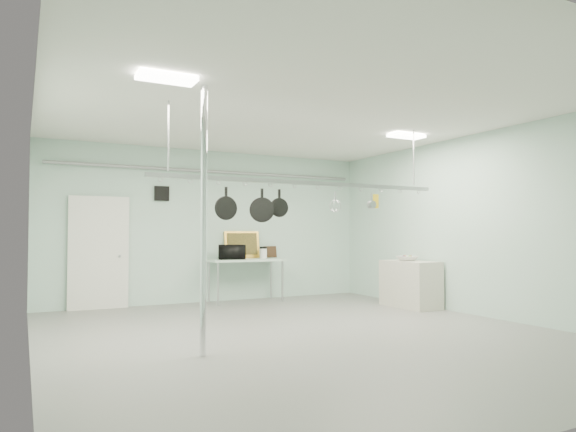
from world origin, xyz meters
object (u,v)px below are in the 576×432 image
prep_table (246,262)px  skillet_right (279,202)px  pot_rack (306,181)px  chrome_pole (204,219)px  fruit_bowl (407,258)px  skillet_mid (262,205)px  side_cabinet (410,284)px  coffee_canister (263,253)px  microwave (232,252)px  skillet_left (226,203)px

prep_table → skillet_right: bearing=-104.6°
pot_rack → skillet_right: (-0.46, 0.00, -0.34)m
chrome_pole → fruit_bowl: chrome_pole is taller
chrome_pole → skillet_mid: size_ratio=6.67×
side_cabinet → skillet_mid: skillet_mid is taller
prep_table → chrome_pole: bearing=-118.7°
side_cabinet → pot_rack: bearing=-159.6°
pot_rack → fruit_bowl: size_ratio=12.19×
skillet_mid → skillet_right: bearing=28.5°
coffee_canister → skillet_right: 3.64m
microwave → coffee_canister: size_ratio=2.59×
pot_rack → fruit_bowl: 3.37m
pot_rack → skillet_right: bearing=180.0°
coffee_canister → side_cabinet: bearing=-45.7°
skillet_mid → fruit_bowl: bearing=45.8°
chrome_pole → skillet_right: 1.73m
side_cabinet → coffee_canister: size_ratio=5.72×
microwave → skillet_left: bearing=85.0°
skillet_left → microwave: bearing=65.8°
prep_table → coffee_canister: bearing=0.2°
skillet_left → skillet_mid: 0.55m
chrome_pole → side_cabinet: bearing=22.4°
side_cabinet → coffee_canister: coffee_canister is taller
coffee_canister → skillet_mid: skillet_mid is taller
prep_table → pot_rack: size_ratio=0.33×
skillet_mid → side_cabinet: bearing=45.1°
prep_table → side_cabinet: size_ratio=1.33×
prep_table → coffee_canister: 0.44m
microwave → skillet_right: bearing=98.7°
skillet_mid → prep_table: bearing=99.5°
coffee_canister → fruit_bowl: size_ratio=0.53×
microwave → skillet_left: 3.55m
microwave → skillet_mid: size_ratio=1.14×
skillet_right → chrome_pole: bearing=-141.8°
pot_rack → skillet_left: pot_rack is taller
coffee_canister → skillet_left: size_ratio=0.47×
microwave → coffee_canister: microwave is taller
skillet_left → skillet_mid: bearing=-1.7°
pot_rack → skillet_left: 1.34m
side_cabinet → fruit_bowl: 0.50m
pot_rack → coffee_canister: (0.80, 3.30, -1.22)m
coffee_canister → skillet_right: size_ratio=0.55×
prep_table → skillet_mid: (-1.14, -3.30, 1.01)m
prep_table → side_cabinet: (2.55, -2.20, -0.38)m
pot_rack → skillet_right: 0.57m
chrome_pole → prep_table: chrome_pole is taller
chrome_pole → skillet_left: size_ratio=7.16×
side_cabinet → pot_rack: 3.62m
side_cabinet → skillet_left: skillet_left is taller
fruit_bowl → skillet_left: size_ratio=0.88×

